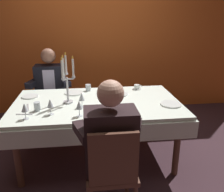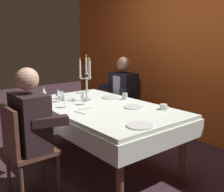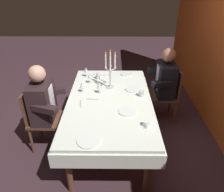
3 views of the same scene
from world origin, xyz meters
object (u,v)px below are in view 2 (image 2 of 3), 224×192
at_px(wine_glass_0, 83,95).
at_px(wine_glass_3, 58,93).
at_px(dinner_plate_0, 84,92).
at_px(wine_glass_2, 64,97).
at_px(dining_table, 102,116).
at_px(dinner_plate_3, 110,97).
at_px(dinner_plate_2, 140,126).
at_px(candelabra, 87,81).
at_px(coffee_cup_0, 164,107).
at_px(wine_glass_1, 44,91).
at_px(water_tumbler_0, 125,96).
at_px(seated_diner_1, 29,122).
at_px(dinner_plate_1, 134,107).
at_px(seated_diner_0, 124,90).
at_px(water_tumbler_1, 61,95).

height_order(wine_glass_0, wine_glass_3, same).
distance_m(dinner_plate_0, wine_glass_3, 0.66).
height_order(wine_glass_0, wine_glass_2, same).
distance_m(dining_table, dinner_plate_3, 0.46).
bearing_deg(dinner_plate_2, candelabra, 170.01).
xyz_separation_m(wine_glass_3, coffee_cup_0, (1.04, 0.72, -0.09)).
bearing_deg(wine_glass_3, dining_table, 32.36).
relative_size(candelabra, dinner_plate_2, 2.43).
bearing_deg(wine_glass_0, wine_glass_1, -155.80).
height_order(wine_glass_2, water_tumbler_0, wine_glass_2).
xyz_separation_m(coffee_cup_0, seated_diner_1, (-0.50, -1.30, -0.03)).
distance_m(dinner_plate_0, dinner_plate_2, 1.68).
bearing_deg(dinner_plate_1, candelabra, -160.73).
height_order(candelabra, dinner_plate_0, candelabra).
distance_m(candelabra, dinner_plate_3, 0.42).
height_order(wine_glass_0, wine_glass_1, same).
bearing_deg(candelabra, wine_glass_3, -116.27).
height_order(wine_glass_1, wine_glass_2, same).
xyz_separation_m(dinner_plate_1, seated_diner_1, (-0.24, -1.11, -0.01)).
height_order(dinner_plate_3, seated_diner_1, seated_diner_1).
bearing_deg(wine_glass_3, wine_glass_1, -160.46).
distance_m(seated_diner_0, seated_diner_1, 1.90).
distance_m(water_tumbler_0, water_tumbler_1, 0.83).
bearing_deg(water_tumbler_1, wine_glass_2, -23.43).
height_order(dinner_plate_1, water_tumbler_1, water_tumbler_1).
height_order(dining_table, water_tumbler_1, water_tumbler_1).
height_order(candelabra, coffee_cup_0, candelabra).
relative_size(dinner_plate_3, seated_diner_1, 0.19).
bearing_deg(coffee_cup_0, candelabra, -155.29).
xyz_separation_m(dinner_plate_0, water_tumbler_1, (0.17, -0.46, 0.04)).
height_order(dinner_plate_3, water_tumbler_0, water_tumbler_0).
relative_size(wine_glass_2, water_tumbler_1, 1.73).
relative_size(dinner_plate_1, wine_glass_3, 1.34).
bearing_deg(candelabra, coffee_cup_0, 24.71).
relative_size(wine_glass_0, seated_diner_0, 0.13).
distance_m(dining_table, dinner_plate_0, 0.85).
relative_size(dinner_plate_2, seated_diner_0, 0.19).
xyz_separation_m(wine_glass_1, seated_diner_1, (0.77, -0.50, -0.12)).
xyz_separation_m(dinner_plate_1, wine_glass_3, (-0.78, -0.53, 0.11)).
relative_size(dinner_plate_1, seated_diner_1, 0.18).
relative_size(candelabra, water_tumbler_1, 6.04).
bearing_deg(candelabra, dinner_plate_3, 81.14).
bearing_deg(dining_table, candelabra, 178.38).
height_order(water_tumbler_1, seated_diner_0, seated_diner_0).
height_order(wine_glass_1, coffee_cup_0, wine_glass_1).
distance_m(dinner_plate_2, dinner_plate_3, 1.22).
xyz_separation_m(wine_glass_0, seated_diner_0, (-0.46, 1.03, -0.12)).
bearing_deg(seated_diner_1, wine_glass_2, 116.58).
relative_size(dinner_plate_1, wine_glass_2, 1.34).
bearing_deg(candelabra, wine_glass_0, -44.09).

